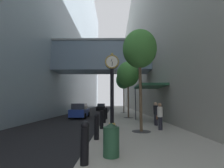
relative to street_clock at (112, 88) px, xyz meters
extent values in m
plane|color=black|center=(-0.95, 19.11, -2.72)|extent=(110.00, 110.00, 0.00)
cube|color=#9E998E|center=(1.82, 22.11, -2.65)|extent=(5.54, 80.00, 0.14)
cube|color=#93A8B7|center=(-11.94, 22.11, 17.20)|extent=(9.00, 80.00, 39.84)
cube|color=slate|center=(-1.42, 10.43, 4.77)|extent=(12.63, 3.20, 3.57)
cube|color=gray|center=(-1.42, 10.43, 6.68)|extent=(12.63, 3.40, 0.24)
cube|color=gray|center=(9.09, 22.11, 11.43)|extent=(9.00, 80.00, 28.29)
cube|color=black|center=(0.00, 0.01, -2.40)|extent=(0.55, 0.55, 0.35)
cylinder|color=gold|center=(0.00, 0.01, -2.14)|extent=(0.39, 0.39, 0.18)
cylinder|color=black|center=(0.00, 0.01, -0.46)|extent=(0.22, 0.22, 3.17)
cylinder|color=black|center=(0.00, 0.01, 1.54)|extent=(0.84, 0.28, 0.84)
torus|color=gold|center=(0.00, -0.15, 1.54)|extent=(0.82, 0.05, 0.82)
cylinder|color=silver|center=(0.00, -0.14, 1.54)|extent=(0.69, 0.01, 0.69)
cylinder|color=silver|center=(0.00, 0.16, 1.54)|extent=(0.69, 0.01, 0.69)
sphere|color=gold|center=(0.00, 0.01, 2.03)|extent=(0.16, 0.16, 0.16)
cube|color=black|center=(-0.03, -0.15, 1.62)|extent=(0.09, 0.01, 0.17)
cube|color=black|center=(0.02, -0.15, 1.41)|extent=(0.06, 0.01, 0.26)
cylinder|color=black|center=(-0.70, -4.69, -2.08)|extent=(0.24, 0.24, 1.00)
sphere|color=black|center=(-0.70, -4.69, -1.51)|extent=(0.25, 0.25, 0.25)
cylinder|color=black|center=(-0.70, -1.73, -2.08)|extent=(0.24, 0.24, 1.00)
sphere|color=black|center=(-0.70, -1.73, -1.51)|extent=(0.25, 0.25, 0.25)
cylinder|color=black|center=(-0.70, 1.23, -2.08)|extent=(0.24, 0.24, 1.00)
sphere|color=black|center=(-0.70, 1.23, -1.51)|extent=(0.25, 0.25, 0.25)
cylinder|color=black|center=(-0.70, 4.19, -2.08)|extent=(0.24, 0.24, 1.00)
sphere|color=black|center=(-0.70, 4.19, -1.51)|extent=(0.25, 0.25, 0.25)
cylinder|color=black|center=(-0.70, 7.15, -2.08)|extent=(0.24, 0.24, 1.00)
sphere|color=black|center=(-0.70, 7.15, -1.51)|extent=(0.25, 0.25, 0.25)
cylinder|color=#333335|center=(1.73, 0.31, -2.57)|extent=(1.10, 1.10, 0.02)
cylinder|color=brown|center=(1.73, 0.31, -0.45)|extent=(0.18, 0.18, 4.26)
ellipsoid|color=#428438|center=(1.73, 0.31, 2.48)|extent=(2.11, 2.11, 2.42)
cylinder|color=#333335|center=(1.73, 8.77, -2.57)|extent=(1.10, 1.10, 0.02)
cylinder|color=brown|center=(1.73, 8.77, -0.58)|extent=(0.18, 0.18, 4.00)
ellipsoid|color=#428438|center=(1.73, 8.77, 2.39)|extent=(2.57, 2.57, 2.96)
cylinder|color=#333335|center=(1.73, 17.24, -2.57)|extent=(1.10, 1.10, 0.02)
cylinder|color=#4C3D2D|center=(1.73, 17.24, -0.31)|extent=(0.18, 0.18, 4.54)
ellipsoid|color=#387F3D|center=(1.73, 17.24, 2.92)|extent=(2.57, 2.57, 2.95)
cylinder|color=#234C33|center=(0.03, -4.03, -2.12)|extent=(0.52, 0.52, 0.92)
cone|color=#183523|center=(0.03, -4.03, -1.61)|extent=(0.53, 0.53, 0.16)
cylinder|color=#23232D|center=(3.02, 0.86, -2.18)|extent=(0.33, 0.33, 0.79)
cylinder|color=silver|center=(3.02, 0.86, -1.46)|extent=(0.43, 0.43, 0.64)
sphere|color=#9E7556|center=(3.02, 0.86, -1.02)|extent=(0.24, 0.24, 0.24)
cube|color=brown|center=(2.95, 1.07, -1.82)|extent=(0.23, 0.18, 0.24)
cylinder|color=#23232D|center=(3.26, 2.80, -2.17)|extent=(0.35, 0.35, 0.82)
cylinder|color=black|center=(3.26, 2.80, -1.43)|extent=(0.46, 0.46, 0.66)
sphere|color=tan|center=(3.26, 2.80, -0.98)|extent=(0.25, 0.25, 0.25)
cube|color=#235138|center=(3.39, 5.17, 0.62)|extent=(2.40, 3.60, 0.20)
cylinder|color=#333338|center=(2.27, 3.57, -0.98)|extent=(0.10, 0.10, 3.20)
cylinder|color=#333338|center=(2.27, 6.77, -0.98)|extent=(0.10, 0.10, 3.20)
cube|color=navy|center=(-4.04, 10.01, -2.08)|extent=(1.82, 4.55, 0.84)
cube|color=#282D38|center=(-4.03, 9.79, -1.33)|extent=(1.56, 2.56, 0.69)
cylinder|color=black|center=(-4.93, 11.52, -2.40)|extent=(0.24, 0.65, 0.64)
cylinder|color=black|center=(-3.23, 11.57, -2.40)|extent=(0.24, 0.65, 0.64)
cylinder|color=black|center=(-4.85, 8.46, -2.40)|extent=(0.24, 0.65, 0.64)
cylinder|color=black|center=(-3.15, 8.50, -2.40)|extent=(0.24, 0.65, 0.64)
cube|color=black|center=(-2.88, 27.38, -2.11)|extent=(2.00, 4.35, 0.77)
cube|color=#282D38|center=(-2.88, 27.17, -1.44)|extent=(1.73, 2.45, 0.63)
cylinder|color=black|center=(-3.86, 28.83, -2.40)|extent=(0.24, 0.65, 0.64)
cylinder|color=black|center=(-1.97, 28.87, -2.40)|extent=(0.24, 0.65, 0.64)
cylinder|color=black|center=(-3.79, 25.90, -2.40)|extent=(0.24, 0.65, 0.64)
cylinder|color=black|center=(-1.90, 25.94, -2.40)|extent=(0.24, 0.65, 0.64)
camera|label=1|loc=(0.14, -9.23, -0.87)|focal=25.16mm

